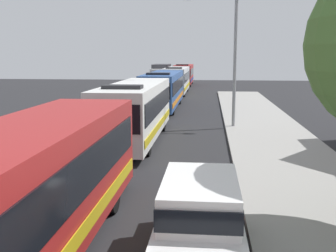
# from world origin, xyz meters

# --- Properties ---
(bus_lead) EXTENTS (2.58, 11.13, 3.21)m
(bus_lead) POSITION_xyz_m (-1.30, 12.66, 1.69)
(bus_lead) COLOR maroon
(bus_lead) RESTS_ON ground_plane
(bus_second_in_line) EXTENTS (2.58, 10.86, 3.21)m
(bus_second_in_line) POSITION_xyz_m (-1.30, 25.89, 1.69)
(bus_second_in_line) COLOR silver
(bus_second_in_line) RESTS_ON ground_plane
(bus_middle) EXTENTS (2.58, 12.34, 3.21)m
(bus_middle) POSITION_xyz_m (-1.30, 39.31, 1.69)
(bus_middle) COLOR #284C8C
(bus_middle) RESTS_ON ground_plane
(bus_fourth_in_line) EXTENTS (2.58, 11.79, 3.21)m
(bus_fourth_in_line) POSITION_xyz_m (-1.30, 53.13, 1.69)
(bus_fourth_in_line) COLOR silver
(bus_fourth_in_line) RESTS_ON ground_plane
(bus_rear) EXTENTS (2.58, 10.69, 3.21)m
(bus_rear) POSITION_xyz_m (-1.30, 66.83, 1.69)
(bus_rear) COLOR maroon
(bus_rear) RESTS_ON ground_plane
(white_suv) EXTENTS (1.86, 4.86, 1.90)m
(white_suv) POSITION_xyz_m (2.40, 13.00, 1.03)
(white_suv) COLOR white
(white_suv) RESTS_ON ground_plane
(box_truck_oncoming) EXTENTS (2.35, 7.29, 3.15)m
(box_truck_oncoming) POSITION_xyz_m (-4.60, 65.68, 1.70)
(box_truck_oncoming) COLOR white
(box_truck_oncoming) RESTS_ON ground_plane
(streetlamp_mid) EXTENTS (6.39, 0.28, 8.02)m
(streetlamp_mid) POSITION_xyz_m (4.10, 30.23, 5.11)
(streetlamp_mid) COLOR gray
(streetlamp_mid) RESTS_ON sidewalk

